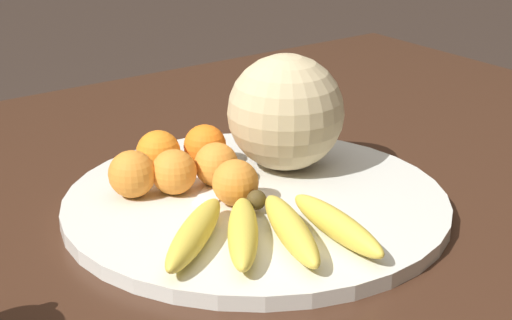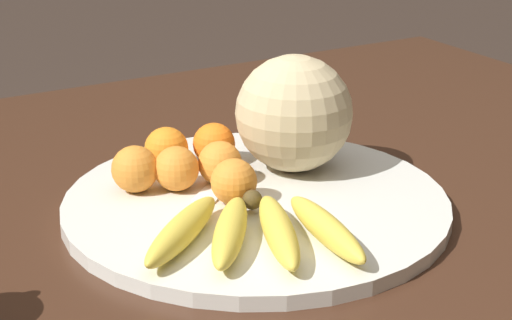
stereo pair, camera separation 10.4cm
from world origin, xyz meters
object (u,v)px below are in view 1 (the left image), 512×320
Objects in this scene: orange_back_right at (158,152)px; orange_top_small at (216,164)px; orange_back_left at (205,146)px; produce_tag at (214,193)px; orange_mid_center at (235,183)px; orange_front_right at (132,174)px; banana_bunch at (265,229)px; orange_front_left at (174,172)px; kitchen_table at (248,248)px; melon at (286,112)px; fruit_bowl at (256,203)px.

orange_back_right is 1.04× the size of orange_top_small.
orange_back_left is 0.79× the size of produce_tag.
orange_back_left is at bearing 73.24° from orange_mid_center.
orange_front_right reaches higher than produce_tag.
orange_mid_center is 0.99× the size of orange_back_left.
orange_back_left is 0.07m from orange_top_small.
orange_front_left is (-0.01, 0.18, 0.01)m from banana_bunch.
banana_bunch is 0.21m from orange_front_right.
orange_back_right is at bearing 36.02° from orange_front_right.
orange_front_right is 1.01× the size of orange_back_right.
banana_bunch is 4.09× the size of orange_front_right.
banana_bunch is 4.25× the size of orange_front_left.
kitchen_table is 0.15m from orange_front_left.
orange_front_left is at bearing 176.01° from melon.
orange_back_left is (0.07, 0.23, 0.01)m from banana_bunch.
orange_back_left is at bearing 96.63° from kitchen_table.
melon is at bearing -3.99° from orange_front_left.
orange_front_left is 0.08m from orange_mid_center.
orange_back_right is 0.11m from produce_tag.
melon is at bearing 164.72° from banana_bunch.
orange_top_small is 0.77× the size of produce_tag.
banana_bunch is 4.26× the size of orange_mid_center.
orange_front_left and orange_mid_center have the same top height.
orange_front_left is 0.05m from orange_front_right.
orange_back_left is at bearing 14.52° from orange_front_right.
orange_top_small is at bearing 9.43° from produce_tag.
fruit_bowl is 0.13m from banana_bunch.
orange_top_small is at bearing 77.64° from orange_mid_center.
orange_mid_center is 0.78× the size of produce_tag.
fruit_bowl is 0.13m from orange_back_left.
orange_back_right reaches higher than orange_front_left.
kitchen_table is 6.38× the size of banana_bunch.
melon reaches higher than orange_back_right.
orange_front_left is 0.10m from orange_back_left.
orange_front_left is 1.00× the size of orange_mid_center.
banana_bunch is 0.11m from orange_mid_center.
orange_back_right is (-0.06, 0.01, 0.00)m from orange_back_left.
kitchen_table is at bearing -53.06° from orange_back_right.
fruit_bowl is at bearing -146.93° from melon.
banana_bunch is at bearing -105.74° from orange_top_small.
orange_mid_center is at bearing -59.45° from orange_front_left.
orange_front_right is 0.08m from orange_back_right.
fruit_bowl is 0.05m from produce_tag.
banana_bunch is (-0.07, -0.11, 0.02)m from fruit_bowl.
orange_front_left is at bearing 98.51° from produce_tag.
kitchen_table is 0.14m from orange_mid_center.
orange_front_right is (-0.21, 0.03, -0.05)m from melon.
orange_front_right is at bearing -143.98° from orange_back_right.
orange_back_right is (-0.03, 0.14, 0.00)m from orange_mid_center.
orange_front_right is 0.81× the size of produce_tag.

